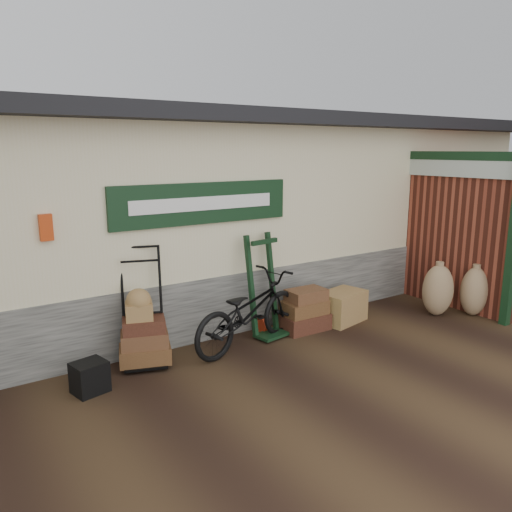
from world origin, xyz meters
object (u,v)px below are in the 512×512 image
(porter_trolley, at_px, (142,305))
(wicker_hamper, at_px, (342,307))
(green_barrow, at_px, (264,286))
(bicycle, at_px, (249,307))
(black_trunk, at_px, (90,377))
(suitcase_stack, at_px, (304,309))

(porter_trolley, bearing_deg, wicker_hamper, 13.88)
(wicker_hamper, bearing_deg, green_barrow, 171.80)
(wicker_hamper, xyz_separation_m, bicycle, (-1.77, -0.04, 0.32))
(black_trunk, relative_size, bicycle, 0.18)
(porter_trolley, height_order, black_trunk, porter_trolley)
(green_barrow, xyz_separation_m, bicycle, (-0.42, -0.23, -0.17))
(suitcase_stack, height_order, wicker_hamper, suitcase_stack)
(green_barrow, bearing_deg, bicycle, -159.65)
(wicker_hamper, height_order, black_trunk, wicker_hamper)
(suitcase_stack, relative_size, wicker_hamper, 0.97)
(black_trunk, xyz_separation_m, bicycle, (2.19, 0.11, 0.39))
(green_barrow, relative_size, suitcase_stack, 2.06)
(porter_trolley, distance_m, suitcase_stack, 2.46)
(suitcase_stack, xyz_separation_m, bicycle, (-1.04, -0.08, 0.25))
(suitcase_stack, xyz_separation_m, black_trunk, (-3.23, -0.19, -0.14))
(bicycle, bearing_deg, black_trunk, 79.53)
(green_barrow, height_order, black_trunk, green_barrow)
(wicker_hamper, height_order, bicycle, bicycle)
(wicker_hamper, xyz_separation_m, black_trunk, (-3.96, -0.15, -0.07))
(porter_trolley, height_order, suitcase_stack, porter_trolley)
(porter_trolley, height_order, wicker_hamper, porter_trolley)
(suitcase_stack, bearing_deg, green_barrow, 166.13)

